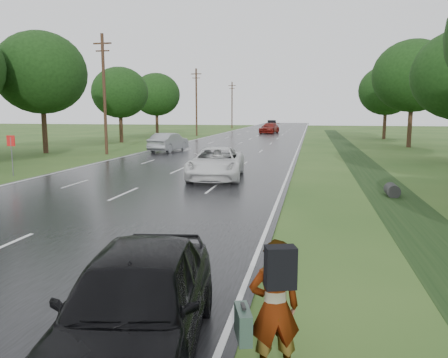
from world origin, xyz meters
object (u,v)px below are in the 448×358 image
Objects in this scene: white_pickup at (216,163)px; silver_sedan at (169,142)px; road_sign at (11,147)px; pedestrian at (273,306)px; dark_sedan at (136,303)px.

white_pickup is 1.17× the size of silver_sedan.
white_pickup is at bearing 124.67° from silver_sedan.
road_sign reaches higher than silver_sedan.
road_sign is 1.19× the size of pedestrian.
pedestrian is at bearing -80.67° from white_pickup.
dark_sedan is (-1.97, -0.01, -0.12)m from pedestrian.
pedestrian is at bearing -8.00° from dark_sedan.
white_pickup is at bearing 90.16° from dark_sedan.
road_sign reaches higher than white_pickup.
road_sign reaches higher than pedestrian.
silver_sedan reaches higher than white_pickup.
white_pickup is (-4.58, 17.31, -0.13)m from pedestrian.
dark_sedan is (2.60, -17.32, 0.01)m from white_pickup.
pedestrian is 0.32× the size of white_pickup.
silver_sedan is at bearing -86.81° from pedestrian.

